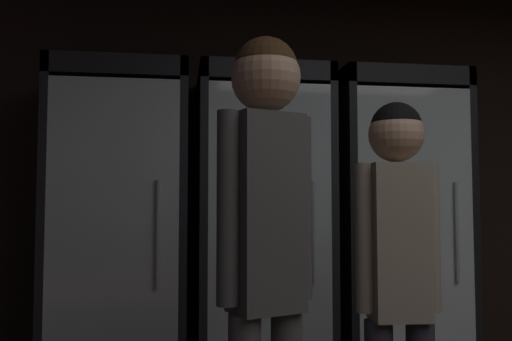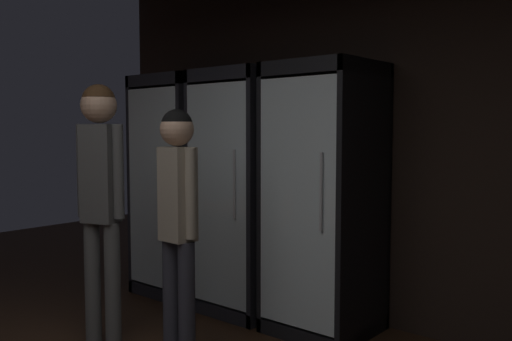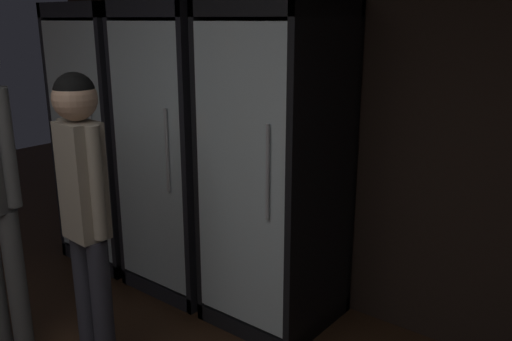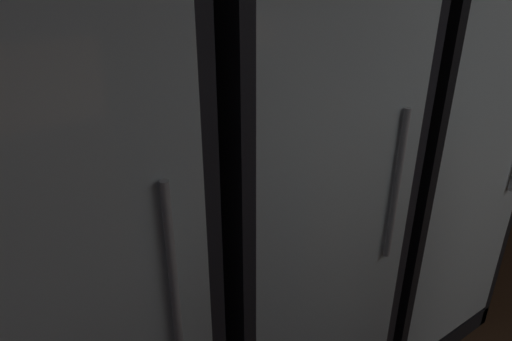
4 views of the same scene
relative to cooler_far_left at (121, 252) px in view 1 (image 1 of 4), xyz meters
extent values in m
cube|color=black|center=(1.97, 0.34, 0.47)|extent=(6.00, 0.06, 2.80)
cube|color=black|center=(0.00, 0.27, 0.02)|extent=(0.69, 0.04, 1.90)
cube|color=black|center=(-0.32, -0.04, 0.02)|extent=(0.04, 0.67, 1.90)
cube|color=black|center=(0.32, -0.04, 0.02)|extent=(0.04, 0.67, 1.90)
cube|color=black|center=(0.00, -0.04, 0.92)|extent=(0.69, 0.67, 0.10)
cube|color=white|center=(0.00, 0.24, 0.02)|extent=(0.61, 0.02, 1.66)
cube|color=silver|center=(0.00, -0.37, 0.02)|extent=(0.61, 0.02, 1.66)
cylinder|color=#B2B2B7|center=(0.21, -0.40, 0.11)|extent=(0.02, 0.02, 0.50)
cube|color=silver|center=(0.00, -0.04, -0.40)|extent=(0.59, 0.59, 0.02)
cylinder|color=#336B38|center=(-0.21, -0.09, -0.29)|extent=(0.08, 0.08, 0.21)
cylinder|color=#336B38|center=(-0.21, -0.09, -0.15)|extent=(0.02, 0.02, 0.07)
cylinder|color=white|center=(-0.21, -0.09, -0.31)|extent=(0.08, 0.08, 0.08)
cylinder|color=#194723|center=(-0.08, -0.07, -0.28)|extent=(0.07, 0.07, 0.21)
cylinder|color=#194723|center=(-0.08, -0.07, -0.14)|extent=(0.03, 0.03, 0.08)
cylinder|color=white|center=(-0.08, -0.07, -0.30)|extent=(0.07, 0.07, 0.08)
cylinder|color=#9EAD99|center=(0.07, -0.08, -0.30)|extent=(0.06, 0.06, 0.19)
cylinder|color=#9EAD99|center=(0.07, -0.08, -0.17)|extent=(0.02, 0.02, 0.08)
cylinder|color=#B2332D|center=(0.07, -0.08, -0.31)|extent=(0.07, 0.07, 0.07)
cylinder|color=#9EAD99|center=(0.23, -0.09, -0.29)|extent=(0.07, 0.07, 0.20)
cylinder|color=#9EAD99|center=(0.23, -0.09, -0.15)|extent=(0.02, 0.02, 0.07)
cylinder|color=white|center=(0.23, -0.09, -0.30)|extent=(0.07, 0.07, 0.06)
cube|color=silver|center=(0.00, -0.04, 0.01)|extent=(0.59, 0.59, 0.02)
cylinder|color=black|center=(-0.22, -0.07, 0.12)|extent=(0.08, 0.08, 0.19)
cylinder|color=black|center=(-0.22, -0.07, 0.26)|extent=(0.02, 0.02, 0.08)
cylinder|color=#B2332D|center=(-0.22, -0.07, 0.12)|extent=(0.08, 0.08, 0.05)
cylinder|color=black|center=(-0.08, -0.01, 0.14)|extent=(0.06, 0.06, 0.24)
cylinder|color=black|center=(-0.08, -0.01, 0.29)|extent=(0.02, 0.02, 0.07)
cylinder|color=white|center=(-0.08, -0.01, 0.11)|extent=(0.07, 0.07, 0.07)
cylinder|color=#194723|center=(0.08, 0.00, 0.12)|extent=(0.08, 0.08, 0.19)
cylinder|color=#194723|center=(0.08, 0.00, 0.25)|extent=(0.03, 0.03, 0.08)
cylinder|color=tan|center=(0.08, 0.00, 0.12)|extent=(0.08, 0.08, 0.06)
cylinder|color=brown|center=(0.22, -0.04, 0.13)|extent=(0.08, 0.08, 0.22)
cylinder|color=brown|center=(0.22, -0.04, 0.28)|extent=(0.03, 0.03, 0.07)
cylinder|color=white|center=(0.22, -0.04, 0.14)|extent=(0.08, 0.08, 0.08)
cube|color=silver|center=(0.00, -0.04, 0.43)|extent=(0.59, 0.59, 0.02)
cylinder|color=black|center=(-0.22, -0.04, 0.54)|extent=(0.06, 0.06, 0.22)
cylinder|color=black|center=(-0.22, -0.04, 0.69)|extent=(0.02, 0.02, 0.07)
cylinder|color=#B2332D|center=(-0.22, -0.04, 0.52)|extent=(0.07, 0.07, 0.08)
cylinder|color=brown|center=(-0.08, -0.04, 0.53)|extent=(0.07, 0.07, 0.18)
cylinder|color=brown|center=(-0.08, -0.04, 0.66)|extent=(0.02, 0.02, 0.08)
cylinder|color=tan|center=(-0.08, -0.04, 0.50)|extent=(0.07, 0.07, 0.05)
cylinder|color=#336B38|center=(0.06, -0.05, 0.53)|extent=(0.06, 0.06, 0.18)
cylinder|color=#336B38|center=(0.06, -0.05, 0.67)|extent=(0.02, 0.02, 0.10)
cylinder|color=tan|center=(0.06, -0.05, 0.52)|extent=(0.07, 0.07, 0.05)
cylinder|color=#9EAD99|center=(0.22, -0.04, 0.53)|extent=(0.08, 0.08, 0.19)
cylinder|color=#9EAD99|center=(0.22, -0.04, 0.67)|extent=(0.03, 0.03, 0.09)
cylinder|color=white|center=(0.22, -0.04, 0.53)|extent=(0.08, 0.08, 0.06)
cube|color=black|center=(0.75, 0.27, 0.02)|extent=(0.69, 0.04, 1.90)
cube|color=black|center=(0.42, -0.04, 0.02)|extent=(0.04, 0.67, 1.90)
cube|color=black|center=(1.07, -0.04, 0.02)|extent=(0.04, 0.67, 1.90)
cube|color=black|center=(0.75, -0.04, 0.92)|extent=(0.69, 0.67, 0.10)
cube|color=white|center=(0.75, 0.24, 0.02)|extent=(0.61, 0.02, 1.66)
cube|color=silver|center=(0.75, -0.37, 0.02)|extent=(0.61, 0.02, 1.66)
cylinder|color=#B2B2B7|center=(0.95, -0.40, 0.11)|extent=(0.02, 0.02, 0.50)
cube|color=silver|center=(0.75, -0.04, -0.26)|extent=(0.59, 0.59, 0.02)
cylinder|color=#9EAD99|center=(0.54, -0.04, -0.16)|extent=(0.06, 0.06, 0.18)
cylinder|color=#9EAD99|center=(0.54, -0.04, -0.03)|extent=(0.02, 0.02, 0.08)
cylinder|color=beige|center=(0.54, -0.04, -0.17)|extent=(0.06, 0.06, 0.07)
cylinder|color=black|center=(0.74, -0.08, -0.15)|extent=(0.06, 0.06, 0.21)
cylinder|color=black|center=(0.74, -0.08, 0.00)|extent=(0.02, 0.02, 0.09)
cylinder|color=tan|center=(0.74, -0.08, -0.17)|extent=(0.07, 0.07, 0.05)
cylinder|color=black|center=(0.95, -0.05, -0.13)|extent=(0.07, 0.07, 0.24)
cylinder|color=black|center=(0.95, -0.05, 0.02)|extent=(0.03, 0.03, 0.08)
cylinder|color=#B2332D|center=(0.95, -0.05, -0.14)|extent=(0.08, 0.08, 0.09)
cube|color=silver|center=(0.75, -0.04, 0.29)|extent=(0.59, 0.59, 0.02)
cylinder|color=#9EAD99|center=(0.59, -0.06, 0.39)|extent=(0.08, 0.08, 0.18)
cylinder|color=#9EAD99|center=(0.59, -0.06, 0.52)|extent=(0.03, 0.03, 0.07)
cylinder|color=#2D2D33|center=(0.59, -0.06, 0.39)|extent=(0.08, 0.08, 0.06)
cylinder|color=#336B38|center=(0.90, -0.05, 0.40)|extent=(0.07, 0.07, 0.21)
cylinder|color=#336B38|center=(0.90, -0.05, 0.54)|extent=(0.02, 0.02, 0.06)
cylinder|color=white|center=(0.90, -0.05, 0.38)|extent=(0.08, 0.08, 0.07)
cube|color=black|center=(1.49, 0.27, 0.02)|extent=(0.69, 0.04, 1.90)
cube|color=black|center=(1.17, -0.04, 0.02)|extent=(0.04, 0.67, 1.90)
cube|color=black|center=(1.81, -0.04, 0.02)|extent=(0.04, 0.67, 1.90)
cube|color=black|center=(1.49, -0.04, 0.92)|extent=(0.69, 0.67, 0.10)
cube|color=white|center=(1.49, 0.24, 0.02)|extent=(0.61, 0.02, 1.66)
cube|color=silver|center=(1.49, -0.37, 0.02)|extent=(0.61, 0.02, 1.66)
cylinder|color=#B2B2B7|center=(1.70, -0.40, 0.11)|extent=(0.02, 0.02, 0.50)
cube|color=silver|center=(1.49, -0.04, -0.40)|extent=(0.59, 0.59, 0.02)
cylinder|color=#194723|center=(1.30, -0.02, -0.27)|extent=(0.08, 0.08, 0.24)
cylinder|color=#194723|center=(1.30, -0.02, -0.12)|extent=(0.03, 0.03, 0.06)
cylinder|color=beige|center=(1.30, -0.02, -0.26)|extent=(0.08, 0.08, 0.06)
cylinder|color=gray|center=(1.50, -0.06, -0.29)|extent=(0.07, 0.07, 0.20)
cylinder|color=gray|center=(1.50, -0.06, -0.14)|extent=(0.03, 0.03, 0.09)
cylinder|color=#B2332D|center=(1.50, -0.06, -0.30)|extent=(0.08, 0.08, 0.05)
cylinder|color=gray|center=(1.69, -0.08, -0.27)|extent=(0.07, 0.07, 0.23)
cylinder|color=gray|center=(1.69, -0.08, -0.11)|extent=(0.02, 0.02, 0.08)
cylinder|color=beige|center=(1.69, -0.08, -0.27)|extent=(0.07, 0.07, 0.08)
cube|color=silver|center=(1.49, -0.04, 0.01)|extent=(0.59, 0.59, 0.02)
cylinder|color=black|center=(1.28, -0.07, 0.13)|extent=(0.08, 0.08, 0.21)
cylinder|color=black|center=(1.28, -0.07, 0.27)|extent=(0.03, 0.03, 0.08)
cylinder|color=white|center=(1.28, -0.07, 0.10)|extent=(0.08, 0.08, 0.08)
cylinder|color=brown|center=(1.41, -0.06, 0.14)|extent=(0.07, 0.07, 0.24)
cylinder|color=brown|center=(1.41, -0.06, 0.31)|extent=(0.02, 0.02, 0.10)
cylinder|color=white|center=(1.41, -0.06, 0.11)|extent=(0.07, 0.07, 0.08)
cylinder|color=#9EAD99|center=(1.57, 0.00, 0.13)|extent=(0.06, 0.06, 0.22)
cylinder|color=#9EAD99|center=(1.57, 0.00, 0.28)|extent=(0.03, 0.03, 0.06)
cylinder|color=white|center=(1.57, 0.00, 0.12)|extent=(0.07, 0.07, 0.09)
cylinder|color=#9EAD99|center=(1.72, -0.03, 0.12)|extent=(0.08, 0.08, 0.20)
cylinder|color=#9EAD99|center=(1.72, -0.03, 0.26)|extent=(0.03, 0.03, 0.07)
cylinder|color=white|center=(1.72, -0.03, 0.10)|extent=(0.08, 0.08, 0.05)
cube|color=silver|center=(1.49, -0.04, 0.43)|extent=(0.59, 0.59, 0.02)
cylinder|color=#194723|center=(1.30, -0.07, 0.54)|extent=(0.07, 0.07, 0.20)
cylinder|color=#194723|center=(1.30, -0.07, 0.67)|extent=(0.03, 0.03, 0.07)
cylinder|color=tan|center=(1.30, -0.07, 0.51)|extent=(0.08, 0.08, 0.08)
cylinder|color=gray|center=(1.49, -0.07, 0.55)|extent=(0.07, 0.07, 0.22)
cylinder|color=gray|center=(1.49, -0.07, 0.70)|extent=(0.03, 0.03, 0.09)
cylinder|color=beige|center=(1.49, -0.07, 0.53)|extent=(0.07, 0.07, 0.08)
cylinder|color=#9EAD99|center=(1.68, -0.03, 0.55)|extent=(0.07, 0.07, 0.23)
cylinder|color=#9EAD99|center=(1.68, -0.03, 0.71)|extent=(0.02, 0.02, 0.08)
cylinder|color=beige|center=(1.68, -0.03, 0.53)|extent=(0.07, 0.07, 0.08)
cube|color=gray|center=(1.10, -1.07, 0.12)|extent=(0.21, 0.17, 0.57)
cylinder|color=gray|center=(0.98, -1.06, 0.13)|extent=(0.06, 0.06, 0.54)
cylinder|color=gray|center=(1.23, -1.08, 0.13)|extent=(0.06, 0.06, 0.54)
sphere|color=tan|center=(1.10, -1.07, 0.51)|extent=(0.21, 0.21, 0.21)
sphere|color=black|center=(1.10, -1.07, 0.54)|extent=(0.19, 0.19, 0.19)
cube|color=#4C4C4C|center=(0.58, -1.26, 0.23)|extent=(0.26, 0.22, 0.63)
cylinder|color=#4C4C4C|center=(0.45, -1.31, 0.24)|extent=(0.07, 0.07, 0.60)
cylinder|color=#4C4C4C|center=(0.71, -1.21, 0.24)|extent=(0.07, 0.07, 0.60)
sphere|color=tan|center=(0.58, -1.26, 0.66)|extent=(0.23, 0.23, 0.23)
sphere|color=#472D19|center=(0.58, -1.26, 0.69)|extent=(0.21, 0.21, 0.21)
camera|label=1|loc=(0.30, -2.99, 0.25)|focal=38.22mm
camera|label=2|loc=(3.60, -3.27, 0.51)|focal=38.29mm
camera|label=3|loc=(3.26, -2.44, 0.86)|focal=37.30mm
camera|label=4|loc=(-0.14, -1.19, 0.81)|focal=34.01mm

